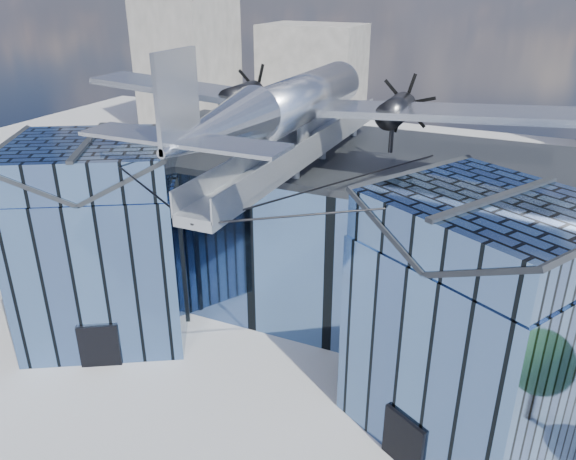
% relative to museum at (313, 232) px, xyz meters
% --- Properties ---
extents(ground_plane, '(120.00, 120.00, 0.00)m').
position_rel_museum_xyz_m(ground_plane, '(-0.00, -5.82, -5.54)').
color(ground_plane, gray).
extents(museum, '(32.88, 24.50, 17.60)m').
position_rel_museum_xyz_m(museum, '(0.00, 0.00, 0.00)').
color(museum, '#4B6A99').
rests_on(museum, ground).
extents(bg_towers, '(77.00, 24.50, 26.00)m').
position_rel_museum_xyz_m(bg_towers, '(1.45, 44.67, 4.47)').
color(bg_towers, slate).
rests_on(bg_towers, ground).
extents(tree_plaza_w, '(3.68, 3.68, 5.03)m').
position_rel_museum_xyz_m(tree_plaza_w, '(-18.08, -6.77, -2.13)').
color(tree_plaza_w, black).
rests_on(tree_plaza_w, ground).
extents(tree_side_w, '(4.63, 4.63, 6.00)m').
position_rel_museum_xyz_m(tree_side_w, '(-29.04, 3.57, -1.48)').
color(tree_side_w, black).
rests_on(tree_side_w, ground).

